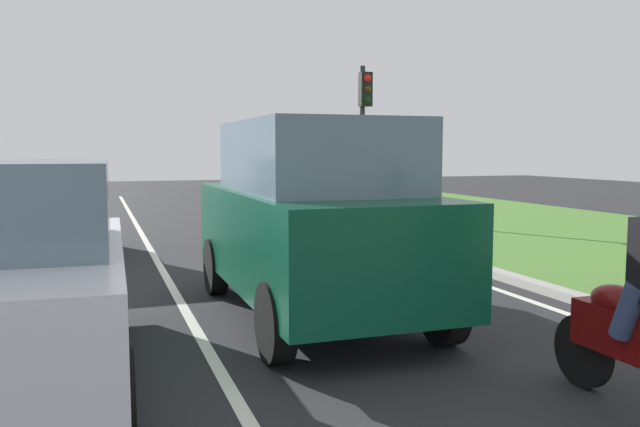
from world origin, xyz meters
The scene contains 9 objects.
ground_plane centered at (0.00, 14.00, 0.00)m, with size 60.00×60.00×0.00m, color #262628.
lane_line_center centered at (-0.70, 14.00, 0.00)m, with size 0.12×32.00×0.01m, color silver.
lane_line_right_edge centered at (3.60, 14.00, 0.00)m, with size 0.12×32.00×0.01m, color silver.
grass_verge_right centered at (8.50, 14.00, 0.03)m, with size 9.00×48.00×0.06m, color #47752D.
curb_right centered at (4.10, 14.00, 0.06)m, with size 0.24×48.00×0.12m, color #9E9B93.
car_suv_ahead centered at (0.70, 8.44, 1.17)m, with size 1.98×4.50×2.28m.
car_sedan_left_lane centered at (-2.37, 7.14, 0.92)m, with size 1.93×4.34×1.86m.
car_hatchback_far centered at (-2.57, 14.17, 0.88)m, with size 1.84×3.76×1.78m.
traffic_light_near_right centered at (5.20, 17.58, 2.88)m, with size 0.32×0.50×4.20m.
Camera 1 is at (-1.69, 1.31, 1.95)m, focal length 36.55 mm.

